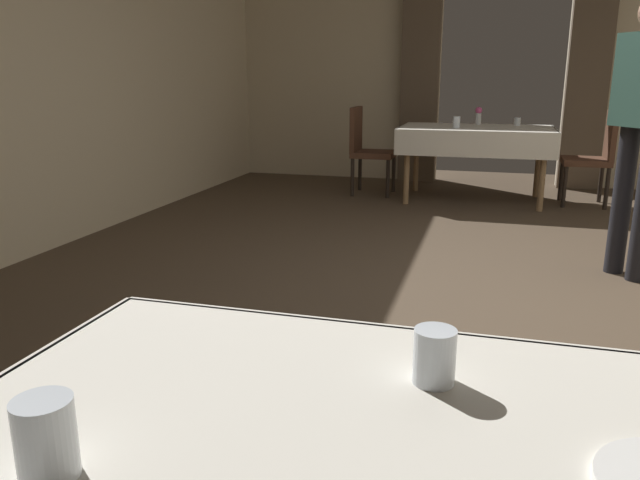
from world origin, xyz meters
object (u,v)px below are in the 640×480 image
object	(u,v)px
chair_mid_right	(596,153)
chair_mid_left	(366,146)
flower_vase_mid	(478,115)
glass_mid_b	(517,122)
glass_near_b	(434,356)
glass_near_a	(46,439)
glass_mid_c	(456,122)
dining_table_mid	(476,135)

from	to	relation	value
chair_mid_right	chair_mid_left	size ratio (longest dim) A/B	1.00
flower_vase_mid	glass_mid_b	bearing A→B (deg)	-3.34
glass_near_b	glass_mid_b	size ratio (longest dim) A/B	1.17
glass_near_a	glass_mid_c	bearing A→B (deg)	88.55
dining_table_mid	glass_near_a	world-z (taller)	glass_near_a
chair_mid_left	glass_near_a	xyz separation A→B (m)	(0.81, -5.98, 0.29)
glass_near_b	flower_vase_mid	size ratio (longest dim) A/B	0.52
glass_near_b	glass_mid_c	distance (m)	5.33
flower_vase_mid	glass_near_b	bearing A→B (deg)	-88.87
flower_vase_mid	glass_mid_c	bearing A→B (deg)	-109.43
dining_table_mid	chair_mid_right	xyz separation A→B (m)	(1.14, 0.06, -0.15)
glass_near_b	glass_mid_c	world-z (taller)	glass_mid_c
glass_near_b	glass_mid_c	xyz separation A→B (m)	(-0.31, 5.32, 0.01)
flower_vase_mid	chair_mid_right	bearing A→B (deg)	-13.54
glass_near_a	glass_mid_b	size ratio (longest dim) A/B	1.34
dining_table_mid	glass_near_b	distance (m)	5.53
dining_table_mid	chair_mid_left	xyz separation A→B (m)	(-1.14, 0.07, -0.15)
chair_mid_right	flower_vase_mid	world-z (taller)	flower_vase_mid
chair_mid_left	glass_near_a	distance (m)	6.04
flower_vase_mid	chair_mid_left	bearing A→B (deg)	-166.83
dining_table_mid	glass_near_a	bearing A→B (deg)	-93.25
glass_mid_b	glass_mid_c	world-z (taller)	glass_mid_c
glass_near_a	glass_mid_c	size ratio (longest dim) A/B	0.95
dining_table_mid	glass_mid_b	bearing A→B (deg)	38.18
dining_table_mid	glass_near_a	distance (m)	5.93
glass_mid_c	glass_near_b	bearing A→B (deg)	-86.71
chair_mid_left	flower_vase_mid	distance (m)	1.22
glass_near_a	glass_mid_b	distance (m)	6.27
chair_mid_right	glass_mid_c	world-z (taller)	chair_mid_right
dining_table_mid	glass_mid_c	xyz separation A→B (m)	(-0.19, -0.21, 0.14)
dining_table_mid	glass_mid_b	world-z (taller)	glass_mid_b
glass_mid_c	chair_mid_right	bearing A→B (deg)	11.22
chair_mid_left	glass_near_b	size ratio (longest dim) A/B	9.75
glass_near_b	flower_vase_mid	xyz separation A→B (m)	(-0.12, 5.86, 0.05)
dining_table_mid	chair_mid_right	world-z (taller)	chair_mid_right
glass_mid_c	chair_mid_left	bearing A→B (deg)	164.00
dining_table_mid	chair_mid_left	bearing A→B (deg)	176.67
glass_mid_b	glass_mid_c	xyz separation A→B (m)	(-0.59, -0.52, 0.02)
chair_mid_left	glass_mid_c	size ratio (longest dim) A/B	8.09
chair_mid_right	glass_near_b	world-z (taller)	chair_mid_right
chair_mid_left	glass_mid_b	xyz separation A→B (m)	(1.54, 0.24, 0.28)
chair_mid_right	chair_mid_left	xyz separation A→B (m)	(-2.28, 0.01, 0.00)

